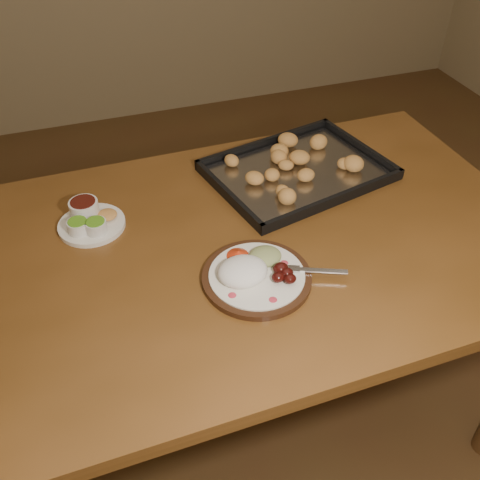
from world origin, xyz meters
name	(u,v)px	position (x,y,z in m)	size (l,w,h in m)	color
ground	(294,345)	(0.00, 0.00, 0.00)	(4.00, 4.00, 0.00)	#513A1B
dining_table	(241,269)	(-0.28, -0.19, 0.65)	(1.51, 0.92, 0.75)	brown
dinner_plate	(254,273)	(-0.29, -0.32, 0.77)	(0.32, 0.25, 0.06)	#331B0E
condiment_saucer	(89,220)	(-0.62, -0.02, 0.77)	(0.17, 0.17, 0.06)	white
baking_tray	(298,169)	(-0.03, 0.03, 0.77)	(0.54, 0.45, 0.05)	black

